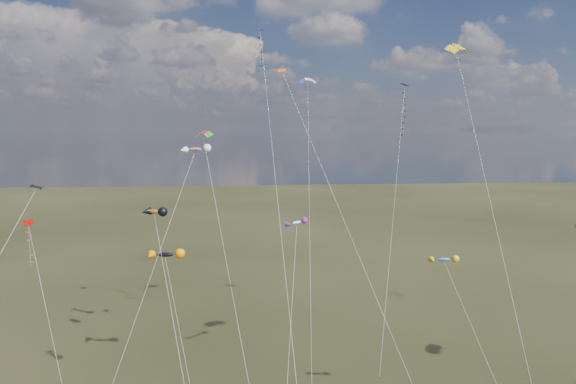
{
  "coord_description": "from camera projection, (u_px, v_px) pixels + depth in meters",
  "views": [
    {
      "loc": [
        -4.61,
        -31.78,
        25.09
      ],
      "look_at": [
        0.0,
        18.0,
        19.0
      ],
      "focal_mm": 32.0,
      "sensor_mm": 36.0,
      "label": 1
    }
  ],
  "objects": [
    {
      "name": "diamond_red_low",
      "position": [
        31.0,
        251.0,
        51.79
      ],
      "size": [
        7.7,
        11.96,
        15.93
      ],
      "color": "#9D0500",
      "rests_on": "ground"
    },
    {
      "name": "diamond_navy_tall",
      "position": [
        263.0,
        72.0,
        59.03
      ],
      "size": [
        2.44,
        32.34,
        37.14
      ],
      "color": "#120F52",
      "rests_on": "ground"
    },
    {
      "name": "novelty_orange_black",
      "position": [
        154.0,
        212.0,
        47.65
      ],
      "size": [
        5.65,
        11.06,
        18.02
      ],
      "color": "orange",
      "rests_on": "ground"
    },
    {
      "name": "parafoil_blue_white",
      "position": [
        308.0,
        81.0,
        65.07
      ],
      "size": [
        3.15,
        20.22,
        32.0
      ],
      "color": "blue",
      "rests_on": "ground"
    },
    {
      "name": "novelty_black_orange",
      "position": [
        165.0,
        255.0,
        54.94
      ],
      "size": [
        5.14,
        8.43,
        12.39
      ],
      "color": "black",
      "rests_on": "ground"
    },
    {
      "name": "parafoil_yellow",
      "position": [
        459.0,
        48.0,
        48.43
      ],
      "size": [
        2.96,
        18.77,
        33.59
      ],
      "color": "gold",
      "rests_on": "ground"
    },
    {
      "name": "parafoil_tricolor",
      "position": [
        204.0,
        135.0,
        53.98
      ],
      "size": [
        6.38,
        18.88,
        25.29
      ],
      "color": "yellow",
      "rests_on": "ground"
    },
    {
      "name": "novelty_white_purple",
      "position": [
        297.0,
        223.0,
        54.3
      ],
      "size": [
        3.35,
        10.97,
        15.69
      ],
      "color": "silver",
      "rests_on": "ground"
    },
    {
      "name": "diamond_black_high",
      "position": [
        403.0,
        120.0,
        65.65
      ],
      "size": [
        8.13,
        17.91,
        31.04
      ],
      "color": "black",
      "rests_on": "ground"
    },
    {
      "name": "novelty_blue_yellow",
      "position": [
        444.0,
        261.0,
        45.36
      ],
      "size": [
        4.99,
        9.17,
        14.03
      ],
      "color": "blue",
      "rests_on": "ground"
    },
    {
      "name": "novelty_redwhite_stripe",
      "position": [
        195.0,
        150.0,
        58.55
      ],
      "size": [
        9.03,
        19.2,
        23.42
      ],
      "color": "red",
      "rests_on": "ground"
    },
    {
      "name": "diamond_orange_center",
      "position": [
        323.0,
        169.0,
        50.6
      ],
      "size": [
        11.84,
        16.41,
        31.52
      ],
      "color": "orange",
      "rests_on": "ground"
    }
  ]
}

